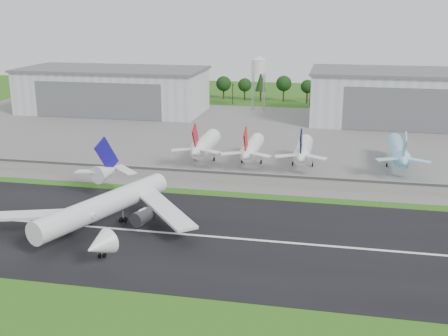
% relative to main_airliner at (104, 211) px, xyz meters
% --- Properties ---
extents(ground, '(600.00, 600.00, 0.00)m').
position_rel_main_airliner_xyz_m(ground, '(19.09, -9.59, -4.89)').
color(ground, '#2A5D16').
rests_on(ground, ground).
extents(runway, '(320.00, 60.00, 0.10)m').
position_rel_main_airliner_xyz_m(runway, '(19.09, 0.41, -4.84)').
color(runway, black).
rests_on(runway, ground).
extents(runway_centerline, '(220.00, 1.00, 0.02)m').
position_rel_main_airliner_xyz_m(runway_centerline, '(19.09, 0.41, -4.78)').
color(runway_centerline, white).
rests_on(runway_centerline, runway).
extents(apron, '(320.00, 150.00, 0.10)m').
position_rel_main_airliner_xyz_m(apron, '(19.09, 110.41, -4.84)').
color(apron, slate).
rests_on(apron, ground).
extents(blast_fence, '(240.00, 0.61, 3.50)m').
position_rel_main_airliner_xyz_m(blast_fence, '(19.09, 45.39, -3.09)').
color(blast_fence, gray).
rests_on(blast_fence, ground).
extents(hangar_west, '(97.00, 44.00, 23.20)m').
position_rel_main_airliner_xyz_m(hangar_west, '(-60.91, 155.33, 6.74)').
color(hangar_west, silver).
rests_on(hangar_west, ground).
extents(hangar_east, '(102.00, 47.00, 25.20)m').
position_rel_main_airliner_xyz_m(hangar_east, '(94.09, 155.33, 7.73)').
color(hangar_east, silver).
rests_on(hangar_east, ground).
extents(water_tower, '(8.40, 8.40, 29.40)m').
position_rel_main_airliner_xyz_m(water_tower, '(14.09, 175.41, 19.66)').
color(water_tower, '#99999E').
rests_on(water_tower, ground).
extents(utility_poles, '(230.00, 3.00, 12.00)m').
position_rel_main_airliner_xyz_m(utility_poles, '(19.09, 190.41, -4.89)').
color(utility_poles, black).
rests_on(utility_poles, ground).
extents(treeline, '(320.00, 16.00, 22.00)m').
position_rel_main_airliner_xyz_m(treeline, '(19.09, 205.41, -4.89)').
color(treeline, black).
rests_on(treeline, ground).
extents(main_airliner, '(53.58, 57.37, 18.17)m').
position_rel_main_airliner_xyz_m(main_airliner, '(0.00, 0.00, 0.00)').
color(main_airliner, white).
rests_on(main_airliner, runway).
extents(parked_jet_red_a, '(7.36, 31.29, 16.84)m').
position_rel_main_airliner_xyz_m(parked_jet_red_a, '(9.79, 66.99, 1.43)').
color(parked_jet_red_a, white).
rests_on(parked_jet_red_a, ground).
extents(parked_jet_red_b, '(7.36, 31.29, 16.45)m').
position_rel_main_airliner_xyz_m(parked_jet_red_b, '(27.12, 66.93, 1.06)').
color(parked_jet_red_b, white).
rests_on(parked_jet_red_b, ground).
extents(parked_jet_navy, '(7.36, 31.29, 16.59)m').
position_rel_main_airliner_xyz_m(parked_jet_navy, '(45.45, 66.96, 1.20)').
color(parked_jet_navy, white).
rests_on(parked_jet_navy, ground).
extents(parked_jet_skyblue, '(7.36, 37.29, 16.67)m').
position_rel_main_airliner_xyz_m(parked_jet_skyblue, '(78.19, 71.97, 1.22)').
color(parked_jet_skyblue, '#8DD8F4').
rests_on(parked_jet_skyblue, ground).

